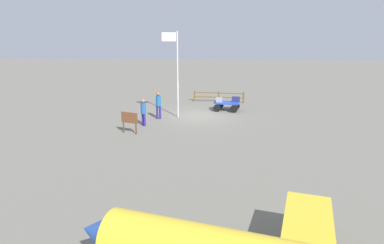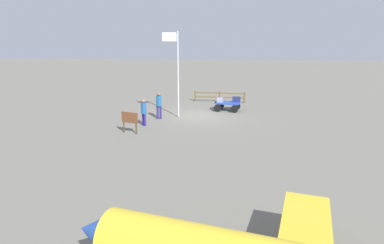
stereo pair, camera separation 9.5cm
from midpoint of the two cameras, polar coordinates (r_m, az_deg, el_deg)
The scene contains 9 objects.
ground_plane at distance 23.28m, azimuth 1.02°, elevation 1.08°, with size 120.00×120.00×0.00m, color slate.
luggage_cart at distance 24.95m, azimuth 5.81°, elevation 2.99°, with size 1.99×1.57×0.65m.
suitcase_grey at distance 25.16m, azimuth 7.39°, elevation 3.89°, with size 0.62×0.40×0.37m.
suitcase_maroon at distance 24.87m, azimuth 4.57°, elevation 3.80°, with size 0.48×0.34×0.33m.
worker_lead at distance 22.30m, azimuth -5.88°, elevation 3.21°, with size 0.35×0.35×1.80m.
worker_trailing at distance 20.66m, azimuth -8.43°, elevation 1.96°, with size 0.46×0.46×1.67m.
flagpole at distance 22.44m, azimuth -2.91°, elevation 9.36°, with size 1.05×0.17×5.72m.
signboard at distance 19.15m, azimuth -10.78°, elevation 0.43°, with size 1.02×0.45×1.22m.
wooden_fence at distance 28.23m, azimuth 4.49°, elevation 4.48°, with size 4.25×0.62×0.91m.
Camera 1 is at (-1.27, 22.63, 5.32)m, focal length 31.23 mm.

